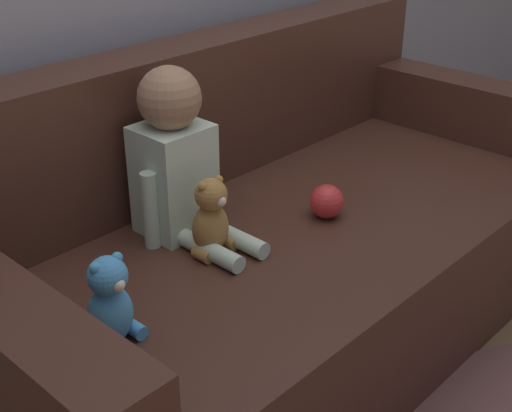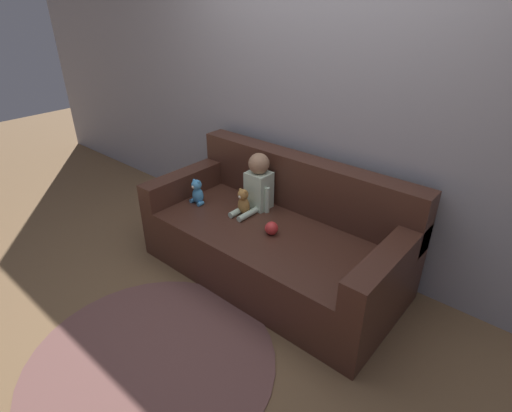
{
  "view_description": "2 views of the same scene",
  "coord_description": "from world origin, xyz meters",
  "px_view_note": "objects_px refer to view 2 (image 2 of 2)",
  "views": [
    {
      "loc": [
        -1.35,
        -1.14,
        1.36
      ],
      "look_at": [
        -0.16,
        -0.01,
        0.51
      ],
      "focal_mm": 50.0,
      "sensor_mm": 36.0,
      "label": 1
    },
    {
      "loc": [
        1.54,
        -1.96,
        1.94
      ],
      "look_at": [
        -0.15,
        0.0,
        0.54
      ],
      "focal_mm": 28.0,
      "sensor_mm": 36.0,
      "label": 2
    }
  ],
  "objects_px": {
    "couch": "(276,238)",
    "person_baby": "(258,184)",
    "toy_ball": "(271,228)",
    "teddy_bear_brown": "(243,202)",
    "plush_toy_side": "(197,192)"
  },
  "relations": [
    {
      "from": "couch",
      "to": "person_baby",
      "type": "relative_size",
      "value": 4.3
    },
    {
      "from": "plush_toy_side",
      "to": "toy_ball",
      "type": "distance_m",
      "value": 0.75
    },
    {
      "from": "person_baby",
      "to": "teddy_bear_brown",
      "type": "distance_m",
      "value": 0.18
    },
    {
      "from": "person_baby",
      "to": "teddy_bear_brown",
      "type": "relative_size",
      "value": 2.18
    },
    {
      "from": "couch",
      "to": "person_baby",
      "type": "xyz_separation_m",
      "value": [
        -0.27,
        0.1,
        0.33
      ]
    },
    {
      "from": "couch",
      "to": "person_baby",
      "type": "bearing_deg",
      "value": 159.3
    },
    {
      "from": "person_baby",
      "to": "toy_ball",
      "type": "relative_size",
      "value": 4.72
    },
    {
      "from": "person_baby",
      "to": "teddy_bear_brown",
      "type": "bearing_deg",
      "value": -97.53
    },
    {
      "from": "person_baby",
      "to": "teddy_bear_brown",
      "type": "height_order",
      "value": "person_baby"
    },
    {
      "from": "couch",
      "to": "toy_ball",
      "type": "bearing_deg",
      "value": -66.16
    },
    {
      "from": "couch",
      "to": "toy_ball",
      "type": "xyz_separation_m",
      "value": [
        0.06,
        -0.14,
        0.17
      ]
    },
    {
      "from": "toy_ball",
      "to": "person_baby",
      "type": "bearing_deg",
      "value": 144.18
    },
    {
      "from": "toy_ball",
      "to": "couch",
      "type": "bearing_deg",
      "value": 113.84
    },
    {
      "from": "teddy_bear_brown",
      "to": "plush_toy_side",
      "type": "distance_m",
      "value": 0.41
    },
    {
      "from": "teddy_bear_brown",
      "to": "plush_toy_side",
      "type": "height_order",
      "value": "same"
    }
  ]
}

